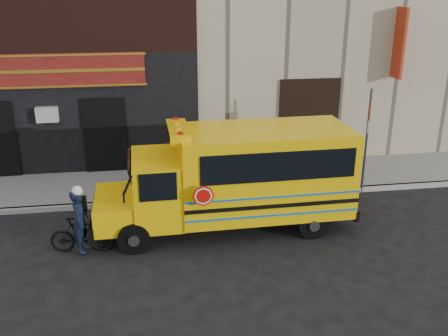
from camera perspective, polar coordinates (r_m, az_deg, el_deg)
name	(u,v)px	position (r m, az deg, el deg)	size (l,w,h in m)	color
ground	(222,241)	(13.09, -0.26, -8.33)	(120.00, 120.00, 0.00)	black
curb	(209,198)	(15.37, -1.71, -3.49)	(40.00, 0.20, 0.15)	#9E9E99
sidewalk	(204,181)	(16.75, -2.35, -1.44)	(40.00, 3.00, 0.15)	#64625D
school_bus	(239,175)	(13.22, 1.73, -0.82)	(6.94, 2.50, 2.92)	black
sign_pole	(367,137)	(16.00, 16.00, 3.39)	(0.13, 0.28, 3.34)	#3F4641
bicycle	(82,235)	(12.87, -15.96, -7.35)	(0.44, 1.56, 0.94)	black
cyclist	(80,223)	(12.70, -16.08, -6.04)	(0.59, 0.39, 1.62)	black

